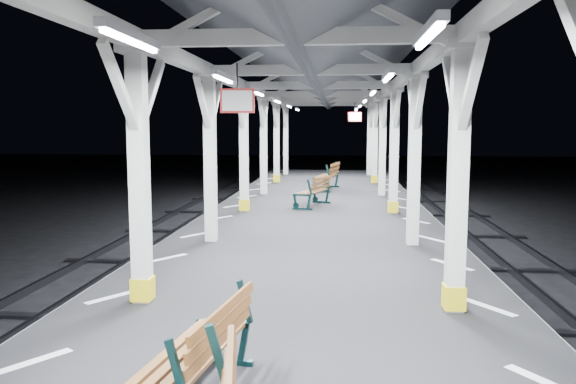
# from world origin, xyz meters

# --- Properties ---
(hazard_stripes_left) EXTENTS (1.00, 48.00, 0.01)m
(hazard_stripes_left) POSITION_xyz_m (-2.45, 0.00, 1.00)
(hazard_stripes_left) COLOR silver
(hazard_stripes_left) RESTS_ON platform
(hazard_stripes_right) EXTENTS (1.00, 48.00, 0.01)m
(hazard_stripes_right) POSITION_xyz_m (2.45, 0.00, 1.00)
(hazard_stripes_right) COLOR silver
(hazard_stripes_right) RESTS_ON platform
(bench_mid) EXTENTS (0.81, 1.65, 0.86)m
(bench_mid) POSITION_xyz_m (-0.56, -0.59, 1.46)
(bench_mid) COLOR #0D2A2B
(bench_mid) RESTS_ON platform
(bench_far) EXTENTS (1.04, 1.70, 0.86)m
(bench_far) POSITION_xyz_m (-0.12, 11.11, 1.46)
(bench_far) COLOR #0D2A2B
(bench_far) RESTS_ON platform
(bench_extra) EXTENTS (0.99, 1.92, 0.99)m
(bench_extra) POSITION_xyz_m (0.21, 15.48, 1.53)
(bench_extra) COLOR #0D2A2B
(bench_extra) RESTS_ON platform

